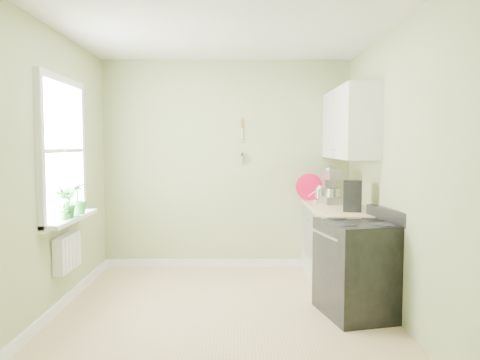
{
  "coord_description": "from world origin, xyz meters",
  "views": [
    {
      "loc": [
        0.14,
        -4.3,
        1.6
      ],
      "look_at": [
        0.17,
        0.55,
        1.24
      ],
      "focal_mm": 35.0,
      "sensor_mm": 36.0,
      "label": 1
    }
  ],
  "objects_px": {
    "stove": "(358,267)",
    "stand_mixer": "(331,188)",
    "coffee_maker": "(352,197)",
    "kettle": "(320,194)"
  },
  "relations": [
    {
      "from": "stand_mixer",
      "to": "coffee_maker",
      "type": "xyz_separation_m",
      "value": [
        0.09,
        -0.66,
        -0.03
      ]
    },
    {
      "from": "stove",
      "to": "coffee_maker",
      "type": "relative_size",
      "value": 3.12
    },
    {
      "from": "stove",
      "to": "kettle",
      "type": "relative_size",
      "value": 4.84
    },
    {
      "from": "kettle",
      "to": "coffee_maker",
      "type": "relative_size",
      "value": 0.64
    },
    {
      "from": "coffee_maker",
      "to": "kettle",
      "type": "bearing_deg",
      "value": 104.73
    },
    {
      "from": "stove",
      "to": "stand_mixer",
      "type": "distance_m",
      "value": 1.38
    },
    {
      "from": "stove",
      "to": "kettle",
      "type": "xyz_separation_m",
      "value": [
        -0.13,
        1.34,
        0.56
      ]
    },
    {
      "from": "stand_mixer",
      "to": "stove",
      "type": "bearing_deg",
      "value": -89.15
    },
    {
      "from": "stand_mixer",
      "to": "kettle",
      "type": "xyz_separation_m",
      "value": [
        -0.11,
        0.12,
        -0.08
      ]
    },
    {
      "from": "stove",
      "to": "coffee_maker",
      "type": "xyz_separation_m",
      "value": [
        0.07,
        0.56,
        0.61
      ]
    }
  ]
}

